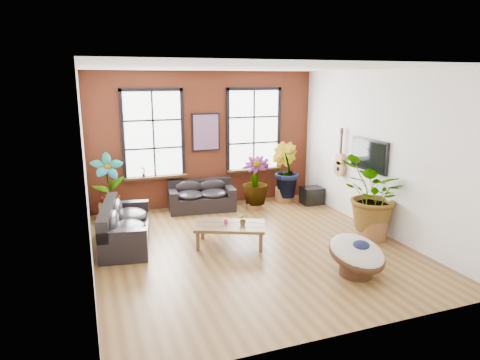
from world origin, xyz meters
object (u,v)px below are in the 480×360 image
Objects in this scene: sofa_left at (123,226)px; papasan_chair at (357,254)px; sofa_back at (201,196)px; coffee_table at (230,227)px.

sofa_left is 1.78× the size of papasan_chair.
sofa_back is 2.75m from sofa_left.
sofa_back reaches higher than coffee_table.
sofa_back is 4.84m from papasan_chair.
sofa_back reaches higher than papasan_chair.
sofa_left is at bearing -178.64° from coffee_table.
papasan_chair is (1.51, -4.60, 0.03)m from sofa_back.
coffee_table is at bearing -86.00° from sofa_back.
papasan_chair is at bearing -65.88° from sofa_back.
coffee_table is 1.27× the size of papasan_chair.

